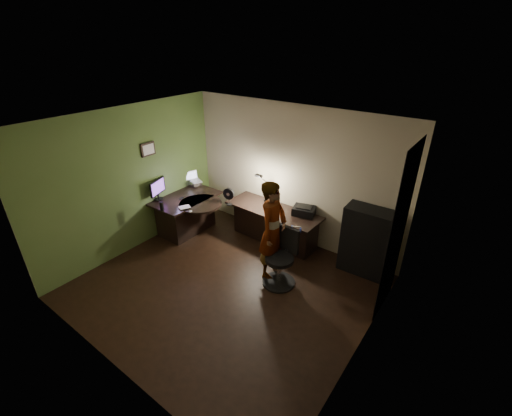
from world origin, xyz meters
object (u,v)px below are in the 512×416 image
Objects in this scene: cabinet at (366,241)px; person at (273,231)px; monitor at (158,192)px; office_chair at (280,259)px; desk_right at (273,225)px; desk_left at (188,214)px.

person is (-1.25, -1.02, 0.26)m from cabinet.
cabinet reaches higher than monitor.
cabinet is at bearing 53.42° from office_chair.
office_chair is 0.47m from person.
office_chair is (0.82, -1.03, 0.13)m from desk_right.
cabinet is at bearing -57.04° from person.
office_chair reaches higher than desk_right.
office_chair is (2.84, 0.11, -0.46)m from monitor.
desk_right is 1.58× the size of cabinet.
office_chair is at bearing -15.37° from monitor.
desk_left reaches higher than desk_right.
cabinet is (3.49, 0.87, 0.22)m from desk_left.
desk_left is 1.82m from desk_right.
monitor is (-2.02, -1.13, 0.60)m from desk_right.
desk_right is at bearing 23.34° from desk_left.
person is (2.59, 0.26, -0.09)m from monitor.
office_chair is 0.57× the size of person.
office_chair is (-1.00, -1.18, -0.12)m from cabinet.
monitor is at bearing -130.87° from desk_left.
desk_right is 1.85m from cabinet.
office_chair is at bearing -49.34° from desk_right.
monitor is 0.27× the size of person.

